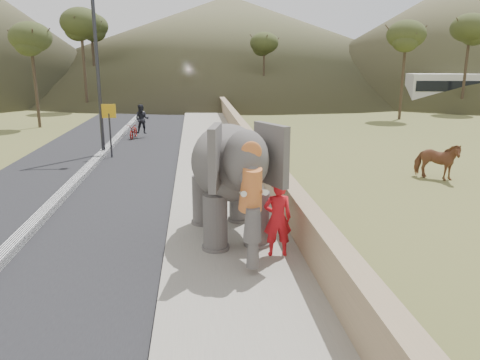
% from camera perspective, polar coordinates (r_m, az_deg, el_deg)
% --- Properties ---
extents(ground, '(160.00, 160.00, 0.00)m').
position_cam_1_polar(ground, '(8.18, 0.67, -17.00)').
color(ground, olive).
rests_on(ground, ground).
extents(road, '(7.00, 120.00, 0.03)m').
position_cam_1_polar(road, '(17.97, -19.03, -0.07)').
color(road, black).
rests_on(road, ground).
extents(median, '(0.35, 120.00, 0.22)m').
position_cam_1_polar(median, '(17.94, -19.05, 0.22)').
color(median, black).
rests_on(median, ground).
extents(walkway, '(3.00, 120.00, 0.15)m').
position_cam_1_polar(walkway, '(17.46, -2.89, 0.51)').
color(walkway, '#9E9687').
rests_on(walkway, ground).
extents(parapet, '(0.30, 120.00, 1.10)m').
position_cam_1_polar(parapet, '(17.51, 2.49, 2.15)').
color(parapet, tan).
rests_on(parapet, ground).
extents(lamppost, '(1.76, 0.36, 8.00)m').
position_cam_1_polar(lamppost, '(22.22, -16.35, 15.42)').
color(lamppost, '#2C2C30').
rests_on(lamppost, ground).
extents(signboard, '(0.60, 0.08, 2.40)m').
position_cam_1_polar(signboard, '(21.54, -15.63, 6.89)').
color(signboard, '#2D2D33').
rests_on(signboard, ground).
extents(cow, '(1.74, 1.62, 1.39)m').
position_cam_1_polar(cow, '(18.53, 22.84, 2.16)').
color(cow, brown).
rests_on(cow, ground).
extents(distant_car, '(4.41, 2.24, 1.44)m').
position_cam_1_polar(distant_car, '(46.77, 14.54, 9.60)').
color(distant_car, silver).
rests_on(distant_car, ground).
extents(bus_white, '(11.25, 4.12, 3.10)m').
position_cam_1_polar(bus_white, '(46.92, 26.37, 9.62)').
color(bus_white, silver).
rests_on(bus_white, ground).
extents(hill_far, '(80.00, 80.00, 14.00)m').
position_cam_1_polar(hill_far, '(77.20, -1.35, 16.43)').
color(hill_far, brown).
rests_on(hill_far, ground).
extents(elephant_and_man, '(2.48, 4.11, 2.82)m').
position_cam_1_polar(elephant_and_man, '(11.08, -1.33, 0.22)').
color(elephant_and_man, '#635D5A').
rests_on(elephant_and_man, ground).
extents(motorcyclist, '(1.27, 1.60, 1.89)m').
position_cam_1_polar(motorcyclist, '(26.90, -12.31, 6.61)').
color(motorcyclist, maroon).
rests_on(motorcyclist, ground).
extents(trees, '(48.27, 44.27, 9.24)m').
position_cam_1_polar(trees, '(34.88, -3.79, 14.10)').
color(trees, '#473828').
rests_on(trees, ground).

